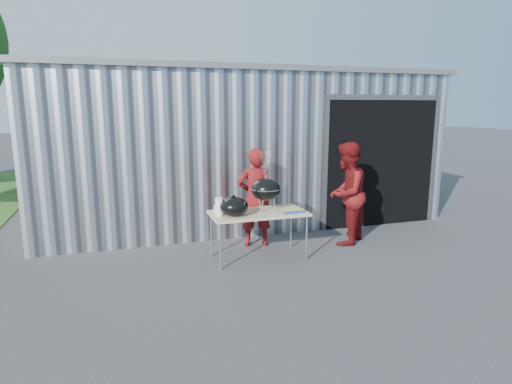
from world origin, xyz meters
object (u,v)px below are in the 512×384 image
object	(u,v)px
person_cook	(255,197)
person_bystander	(346,193)
folding_table	(258,214)
kettle_grill	(266,185)

from	to	relation	value
person_cook	person_bystander	size ratio (longest dim) A/B	0.95
folding_table	person_bystander	bearing A→B (deg)	8.55
person_cook	person_bystander	world-z (taller)	person_bystander
folding_table	kettle_grill	world-z (taller)	kettle_grill
folding_table	person_cook	distance (m)	0.66
kettle_grill	person_bystander	size ratio (longest dim) A/B	0.53
kettle_grill	person_cook	world-z (taller)	kettle_grill
kettle_grill	folding_table	bearing A→B (deg)	-163.45
kettle_grill	person_cook	bearing A→B (deg)	88.21
folding_table	person_bystander	world-z (taller)	person_bystander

